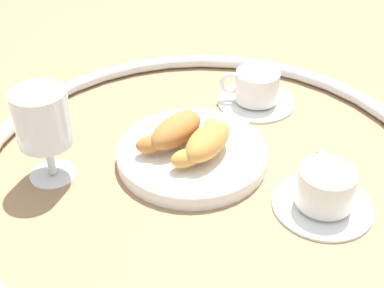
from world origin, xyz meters
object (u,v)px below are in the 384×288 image
object	(u,v)px
pastry_plate	(192,153)
croissant_small	(175,131)
coffee_cup_near	(256,90)
juice_glass_left	(43,122)
coffee_cup_far	(325,191)
croissant_large	(206,142)

from	to	relation	value
pastry_plate	croissant_small	size ratio (longest dim) A/B	1.85
coffee_cup_near	juice_glass_left	bearing A→B (deg)	133.18
pastry_plate	coffee_cup_far	world-z (taller)	coffee_cup_far
croissant_large	juice_glass_left	distance (m)	0.23
pastry_plate	coffee_cup_near	size ratio (longest dim) A/B	1.67
pastry_plate	croissant_small	xyz separation A→B (m)	(0.01, 0.03, 0.03)
croissant_small	coffee_cup_far	size ratio (longest dim) A/B	0.90
coffee_cup_near	juice_glass_left	world-z (taller)	juice_glass_left
croissant_large	coffee_cup_near	bearing A→B (deg)	-16.49
pastry_plate	coffee_cup_near	xyz separation A→B (m)	(0.18, -0.08, 0.01)
coffee_cup_near	coffee_cup_far	size ratio (longest dim) A/B	1.00
croissant_large	coffee_cup_far	bearing A→B (deg)	-109.49
coffee_cup_near	coffee_cup_far	xyz separation A→B (m)	(-0.25, -0.11, 0.00)
coffee_cup_far	juice_glass_left	xyz separation A→B (m)	(-0.00, 0.38, 0.07)
juice_glass_left	pastry_plate	bearing A→B (deg)	-69.50
croissant_small	coffee_cup_near	size ratio (longest dim) A/B	0.90
coffee_cup_far	juice_glass_left	size ratio (longest dim) A/B	0.97
croissant_small	coffee_cup_far	distance (m)	0.24
croissant_small	coffee_cup_near	world-z (taller)	croissant_small
coffee_cup_far	pastry_plate	bearing A→B (deg)	70.41
croissant_small	croissant_large	bearing A→B (deg)	-110.78
coffee_cup_far	juice_glass_left	bearing A→B (deg)	90.54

